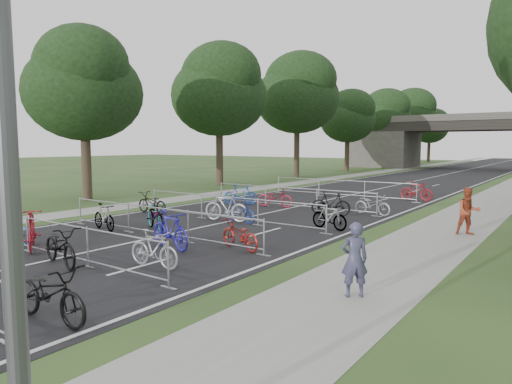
% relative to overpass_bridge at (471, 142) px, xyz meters
% --- Properties ---
extents(road, '(11.00, 140.00, 0.01)m').
position_rel_overpass_bridge_xyz_m(road, '(0.00, -15.00, -3.53)').
color(road, black).
rests_on(road, ground).
extents(sidewalk_left, '(2.00, 140.00, 0.01)m').
position_rel_overpass_bridge_xyz_m(sidewalk_left, '(-7.50, -15.00, -3.53)').
color(sidewalk_left, gray).
rests_on(sidewalk_left, ground).
extents(lane_markings, '(0.12, 140.00, 0.00)m').
position_rel_overpass_bridge_xyz_m(lane_markings, '(0.00, -15.00, -3.53)').
color(lane_markings, silver).
rests_on(lane_markings, ground).
extents(overpass_bridge, '(31.00, 8.00, 7.05)m').
position_rel_overpass_bridge_xyz_m(overpass_bridge, '(0.00, 0.00, 0.00)').
color(overpass_bridge, '#44403C').
rests_on(overpass_bridge, ground).
extents(lamppost, '(0.61, 0.65, 8.21)m').
position_rel_overpass_bridge_xyz_m(lamppost, '(8.33, -63.00, 0.75)').
color(lamppost, '#4C4C51').
rests_on(lamppost, ground).
extents(tree_left_0, '(6.72, 6.72, 10.25)m').
position_rel_overpass_bridge_xyz_m(tree_left_0, '(-11.39, -49.07, 2.96)').
color(tree_left_0, '#33261C').
rests_on(tree_left_0, ground).
extents(tree_left_1, '(7.56, 7.56, 11.53)m').
position_rel_overpass_bridge_xyz_m(tree_left_1, '(-11.39, -37.07, 3.77)').
color(tree_left_1, '#33261C').
rests_on(tree_left_1, ground).
extents(tree_left_2, '(8.40, 8.40, 12.81)m').
position_rel_overpass_bridge_xyz_m(tree_left_2, '(-11.39, -25.07, 4.58)').
color(tree_left_2, '#33261C').
rests_on(tree_left_2, ground).
extents(tree_left_3, '(6.72, 6.72, 10.25)m').
position_rel_overpass_bridge_xyz_m(tree_left_3, '(-11.39, -13.07, 2.96)').
color(tree_left_3, '#33261C').
rests_on(tree_left_3, ground).
extents(tree_left_4, '(7.56, 7.56, 11.53)m').
position_rel_overpass_bridge_xyz_m(tree_left_4, '(-11.39, -1.07, 3.77)').
color(tree_left_4, '#33261C').
rests_on(tree_left_4, ground).
extents(tree_left_5, '(8.40, 8.40, 12.81)m').
position_rel_overpass_bridge_xyz_m(tree_left_5, '(-11.39, 10.93, 4.58)').
color(tree_left_5, '#33261C').
rests_on(tree_left_5, ground).
extents(tree_left_6, '(6.72, 6.72, 10.25)m').
position_rel_overpass_bridge_xyz_m(tree_left_6, '(-11.39, 22.93, 2.96)').
color(tree_left_6, '#33261C').
rests_on(tree_left_6, ground).
extents(barrier_row_2, '(9.70, 0.08, 1.10)m').
position_rel_overpass_bridge_xyz_m(barrier_row_2, '(0.00, -57.80, -2.99)').
color(barrier_row_2, '#9FA2A6').
rests_on(barrier_row_2, ground).
extents(barrier_row_3, '(9.70, 0.08, 1.10)m').
position_rel_overpass_bridge_xyz_m(barrier_row_3, '(0.00, -54.00, -2.99)').
color(barrier_row_3, '#9FA2A6').
rests_on(barrier_row_3, ground).
extents(barrier_row_4, '(9.70, 0.08, 1.10)m').
position_rel_overpass_bridge_xyz_m(barrier_row_4, '(0.00, -50.00, -2.99)').
color(barrier_row_4, '#9FA2A6').
rests_on(barrier_row_4, ground).
extents(barrier_row_5, '(9.70, 0.08, 1.10)m').
position_rel_overpass_bridge_xyz_m(barrier_row_5, '(0.00, -45.00, -2.99)').
color(barrier_row_5, '#9FA2A6').
rests_on(barrier_row_5, ground).
extents(barrier_row_6, '(9.70, 0.08, 1.10)m').
position_rel_overpass_bridge_xyz_m(barrier_row_6, '(0.00, -39.00, -2.99)').
color(barrier_row_6, '#9FA2A6').
rests_on(barrier_row_6, ground).
extents(bike_7, '(2.12, 0.84, 1.09)m').
position_rel_overpass_bridge_xyz_m(bike_7, '(4.30, -60.45, -2.99)').
color(bike_7, black).
rests_on(bike_7, ground).
extents(bike_8, '(1.97, 1.34, 0.98)m').
position_rel_overpass_bridge_xyz_m(bike_8, '(-3.06, -57.74, -3.04)').
color(bike_8, '#1A478F').
rests_on(bike_8, ground).
extents(bike_9, '(2.04, 1.56, 1.23)m').
position_rel_overpass_bridge_xyz_m(bike_9, '(-1.64, -57.62, -2.92)').
color(bike_9, maroon).
rests_on(bike_9, ground).
extents(bike_10, '(2.17, 1.13, 1.09)m').
position_rel_overpass_bridge_xyz_m(bike_10, '(0.81, -58.14, -2.99)').
color(bike_10, black).
rests_on(bike_10, ground).
extents(bike_11, '(1.72, 0.57, 1.02)m').
position_rel_overpass_bridge_xyz_m(bike_11, '(3.03, -56.83, -3.02)').
color(bike_11, '#97989E').
rests_on(bike_11, ground).
extents(bike_12, '(1.75, 0.81, 1.01)m').
position_rel_overpass_bridge_xyz_m(bike_12, '(-2.58, -54.32, -3.03)').
color(bike_12, '#9FA2A6').
rests_on(bike_12, ground).
extents(bike_13, '(2.11, 1.51, 1.05)m').
position_rel_overpass_bridge_xyz_m(bike_13, '(-1.04, -53.12, -3.01)').
color(bike_13, '#9FA2A6').
rests_on(bike_13, ground).
extents(bike_14, '(2.07, 0.97, 1.20)m').
position_rel_overpass_bridge_xyz_m(bike_14, '(1.75, -55.03, -2.93)').
color(bike_14, '#201B96').
rests_on(bike_14, ground).
extents(bike_15, '(1.87, 1.06, 0.93)m').
position_rel_overpass_bridge_xyz_m(bike_15, '(3.54, -53.81, -3.07)').
color(bike_15, maroon).
rests_on(bike_15, ground).
extents(bike_16, '(1.98, 0.77, 1.03)m').
position_rel_overpass_bridge_xyz_m(bike_16, '(-4.30, -50.44, -3.02)').
color(bike_16, black).
rests_on(bike_16, ground).
extents(bike_17, '(2.13, 0.92, 1.24)m').
position_rel_overpass_bridge_xyz_m(bike_17, '(-0.08, -50.07, -2.91)').
color(bike_17, '#9B9BA2').
rests_on(bike_17, ground).
extents(bike_18, '(1.80, 0.91, 0.90)m').
position_rel_overpass_bridge_xyz_m(bike_18, '(0.56, -49.89, -3.08)').
color(bike_18, navy).
rests_on(bike_18, ground).
extents(bike_19, '(1.71, 0.80, 0.99)m').
position_rel_overpass_bridge_xyz_m(bike_19, '(4.30, -49.17, -3.04)').
color(bike_19, '#9FA2A6').
rests_on(bike_19, ground).
extents(bike_20, '(1.83, 1.40, 1.10)m').
position_rel_overpass_bridge_xyz_m(bike_20, '(-2.90, -45.43, -2.98)').
color(bike_20, '#1C409A').
rests_on(bike_20, ground).
extents(bike_21, '(2.02, 1.04, 1.01)m').
position_rel_overpass_bridge_xyz_m(bike_21, '(-0.84, -45.13, -3.03)').
color(bike_21, maroon).
rests_on(bike_21, ground).
extents(bike_22, '(1.90, 0.96, 1.10)m').
position_rel_overpass_bridge_xyz_m(bike_22, '(2.75, -45.94, -2.98)').
color(bike_22, black).
rests_on(bike_22, ground).
extents(bike_23, '(1.87, 0.86, 0.94)m').
position_rel_overpass_bridge_xyz_m(bike_23, '(4.26, -44.68, -3.06)').
color(bike_23, '#9A99A1').
rests_on(bike_23, ground).
extents(bike_27, '(1.89, 0.60, 1.12)m').
position_rel_overpass_bridge_xyz_m(bike_27, '(4.30, -38.02, -2.97)').
color(bike_27, maroon).
rests_on(bike_27, ground).
extents(pedestrian_a, '(0.70, 0.68, 1.62)m').
position_rel_overpass_bridge_xyz_m(pedestrian_a, '(8.25, -55.87, -2.72)').
color(pedestrian_a, '#383854').
rests_on(pedestrian_a, ground).
extents(pedestrian_b, '(1.05, 0.98, 1.71)m').
position_rel_overpass_bridge_xyz_m(pedestrian_b, '(8.83, -47.17, -2.68)').
color(pedestrian_b, '#9E3C22').
rests_on(pedestrian_b, ground).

